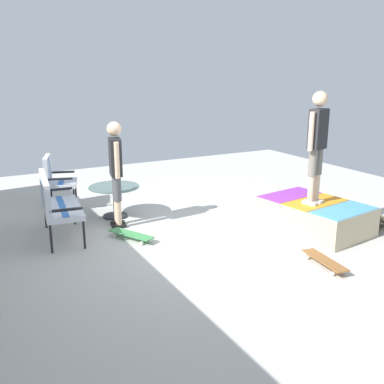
{
  "coord_description": "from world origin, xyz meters",
  "views": [
    {
      "loc": [
        -5.77,
        3.32,
        2.58
      ],
      "look_at": [
        0.26,
        0.06,
        0.7
      ],
      "focal_mm": 41.83,
      "sensor_mm": 36.0,
      "label": 1
    }
  ],
  "objects_px": {
    "patio_bench": "(54,201)",
    "person_skater": "(317,139)",
    "patio_table": "(114,195)",
    "person_watching": "(116,166)",
    "skate_ramp": "(316,215)",
    "patio_chair_near_house": "(55,177)",
    "skateboard_spare": "(325,261)",
    "skateboard_by_bench": "(131,235)"
  },
  "relations": [
    {
      "from": "patio_bench",
      "to": "person_skater",
      "type": "relative_size",
      "value": 0.73
    },
    {
      "from": "patio_table",
      "to": "person_watching",
      "type": "xyz_separation_m",
      "value": [
        -0.51,
        0.12,
        0.64
      ]
    },
    {
      "from": "skate_ramp",
      "to": "person_watching",
      "type": "xyz_separation_m",
      "value": [
        1.71,
        2.84,
        0.81
      ]
    },
    {
      "from": "patio_table",
      "to": "person_skater",
      "type": "xyz_separation_m",
      "value": [
        -2.28,
        -2.58,
        1.14
      ]
    },
    {
      "from": "person_skater",
      "to": "patio_table",
      "type": "bearing_deg",
      "value": 48.62
    },
    {
      "from": "skate_ramp",
      "to": "patio_chair_near_house",
      "type": "xyz_separation_m",
      "value": [
        3.27,
        3.54,
        0.37
      ]
    },
    {
      "from": "skate_ramp",
      "to": "skateboard_spare",
      "type": "height_order",
      "value": "skate_ramp"
    },
    {
      "from": "patio_bench",
      "to": "skateboard_spare",
      "type": "relative_size",
      "value": 1.6
    },
    {
      "from": "patio_table",
      "to": "skateboard_by_bench",
      "type": "height_order",
      "value": "patio_table"
    },
    {
      "from": "patio_bench",
      "to": "skateboard_spare",
      "type": "height_order",
      "value": "patio_bench"
    },
    {
      "from": "patio_bench",
      "to": "skateboard_by_bench",
      "type": "bearing_deg",
      "value": -121.25
    },
    {
      "from": "patio_bench",
      "to": "patio_table",
      "type": "bearing_deg",
      "value": -62.85
    },
    {
      "from": "person_watching",
      "to": "skateboard_spare",
      "type": "distance_m",
      "value": 3.59
    },
    {
      "from": "patio_table",
      "to": "skateboard_by_bench",
      "type": "bearing_deg",
      "value": 172.6
    },
    {
      "from": "patio_chair_near_house",
      "to": "skateboard_by_bench",
      "type": "distance_m",
      "value": 2.41
    },
    {
      "from": "skate_ramp",
      "to": "patio_table",
      "type": "distance_m",
      "value": 3.52
    },
    {
      "from": "skate_ramp",
      "to": "person_watching",
      "type": "relative_size",
      "value": 1.11
    },
    {
      "from": "person_watching",
      "to": "skateboard_spare",
      "type": "bearing_deg",
      "value": -146.45
    },
    {
      "from": "person_skater",
      "to": "skateboard_by_bench",
      "type": "height_order",
      "value": "person_skater"
    },
    {
      "from": "skate_ramp",
      "to": "patio_table",
      "type": "relative_size",
      "value": 2.19
    },
    {
      "from": "skate_ramp",
      "to": "skateboard_by_bench",
      "type": "height_order",
      "value": "skate_ramp"
    },
    {
      "from": "patio_bench",
      "to": "skateboard_spare",
      "type": "bearing_deg",
      "value": -133.37
    },
    {
      "from": "skate_ramp",
      "to": "patio_table",
      "type": "xyz_separation_m",
      "value": [
        2.22,
        2.72,
        0.16
      ]
    },
    {
      "from": "patio_table",
      "to": "skate_ramp",
      "type": "bearing_deg",
      "value": -129.25
    },
    {
      "from": "person_watching",
      "to": "skateboard_spare",
      "type": "height_order",
      "value": "person_watching"
    },
    {
      "from": "patio_bench",
      "to": "person_skater",
      "type": "bearing_deg",
      "value": -114.08
    },
    {
      "from": "person_watching",
      "to": "patio_table",
      "type": "bearing_deg",
      "value": -13.45
    },
    {
      "from": "patio_bench",
      "to": "person_watching",
      "type": "bearing_deg",
      "value": -85.14
    },
    {
      "from": "person_watching",
      "to": "person_skater",
      "type": "relative_size",
      "value": 1.0
    },
    {
      "from": "skateboard_by_bench",
      "to": "patio_table",
      "type": "bearing_deg",
      "value": -7.4
    },
    {
      "from": "patio_table",
      "to": "skateboard_spare",
      "type": "xyz_separation_m",
      "value": [
        -3.4,
        -1.79,
        -0.32
      ]
    },
    {
      "from": "person_watching",
      "to": "patio_chair_near_house",
      "type": "bearing_deg",
      "value": 24.01
    },
    {
      "from": "person_skater",
      "to": "patio_chair_near_house",
      "type": "bearing_deg",
      "value": 45.68
    },
    {
      "from": "skateboard_by_bench",
      "to": "skateboard_spare",
      "type": "height_order",
      "value": "same"
    },
    {
      "from": "patio_bench",
      "to": "patio_chair_near_house",
      "type": "xyz_separation_m",
      "value": [
        1.64,
        -0.36,
        -0.0
      ]
    },
    {
      "from": "patio_chair_near_house",
      "to": "person_watching",
      "type": "xyz_separation_m",
      "value": [
        -1.55,
        -0.69,
        0.44
      ]
    },
    {
      "from": "patio_chair_near_house",
      "to": "person_skater",
      "type": "bearing_deg",
      "value": -134.32
    },
    {
      "from": "skate_ramp",
      "to": "person_skater",
      "type": "bearing_deg",
      "value": 110.37
    },
    {
      "from": "skate_ramp",
      "to": "skateboard_by_bench",
      "type": "bearing_deg",
      "value": 70.65
    },
    {
      "from": "patio_bench",
      "to": "patio_table",
      "type": "distance_m",
      "value": 1.33
    },
    {
      "from": "patio_chair_near_house",
      "to": "skateboard_spare",
      "type": "distance_m",
      "value": 5.17
    },
    {
      "from": "skateboard_by_bench",
      "to": "patio_bench",
      "type": "bearing_deg",
      "value": 58.75
    }
  ]
}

